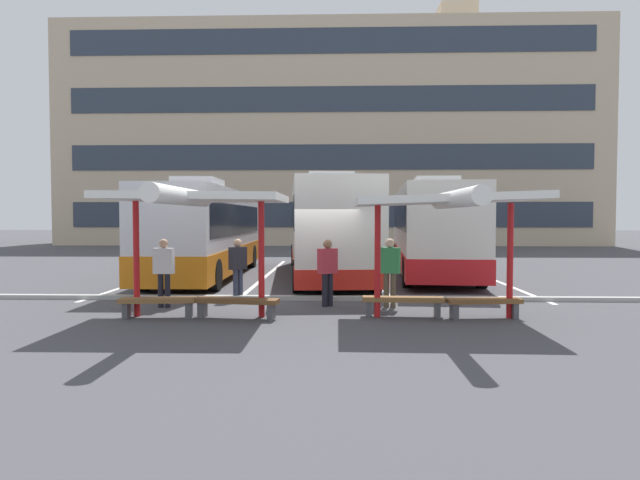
# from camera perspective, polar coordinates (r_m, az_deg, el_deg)

# --- Properties ---
(ground_plane) EXTENTS (160.00, 160.00, 0.00)m
(ground_plane) POSITION_cam_1_polar(r_m,az_deg,el_deg) (15.75, -0.57, -5.97)
(ground_plane) COLOR #47474C
(terminal_building) EXTENTS (44.36, 12.97, 20.78)m
(terminal_building) POSITION_cam_1_polar(r_m,az_deg,el_deg) (50.66, 1.11, 10.01)
(terminal_building) COLOR #C6B293
(terminal_building) RESTS_ON ground
(coach_bus_0) EXTENTS (2.65, 11.43, 3.65)m
(coach_bus_0) POSITION_cam_1_polar(r_m,az_deg,el_deg) (21.57, -11.43, 0.70)
(coach_bus_0) COLOR silver
(coach_bus_0) RESTS_ON ground
(coach_bus_1) EXTENTS (3.71, 12.71, 3.83)m
(coach_bus_1) POSITION_cam_1_polar(r_m,az_deg,el_deg) (21.48, 0.67, 1.16)
(coach_bus_1) COLOR silver
(coach_bus_1) RESTS_ON ground
(coach_bus_2) EXTENTS (3.43, 12.05, 3.74)m
(coach_bus_2) POSITION_cam_1_polar(r_m,az_deg,el_deg) (22.65, 11.31, 0.95)
(coach_bus_2) COLOR silver
(coach_bus_2) RESTS_ON ground
(lane_stripe_0) EXTENTS (0.16, 14.00, 0.01)m
(lane_stripe_0) POSITION_cam_1_polar(r_m,az_deg,el_deg) (22.79, -16.07, -3.47)
(lane_stripe_0) COLOR white
(lane_stripe_0) RESTS_ON ground
(lane_stripe_1) EXTENTS (0.16, 14.00, 0.01)m
(lane_stripe_1) POSITION_cam_1_polar(r_m,az_deg,el_deg) (21.87, -5.46, -3.63)
(lane_stripe_1) COLOR white
(lane_stripe_1) RESTS_ON ground
(lane_stripe_2) EXTENTS (0.16, 14.00, 0.01)m
(lane_stripe_2) POSITION_cam_1_polar(r_m,az_deg,el_deg) (21.75, 5.66, -3.66)
(lane_stripe_2) COLOR white
(lane_stripe_2) RESTS_ON ground
(lane_stripe_3) EXTENTS (0.16, 14.00, 0.01)m
(lane_stripe_3) POSITION_cam_1_polar(r_m,az_deg,el_deg) (22.43, 16.51, -3.56)
(lane_stripe_3) COLOR white
(lane_stripe_3) RESTS_ON ground
(waiting_shelter_0) EXTENTS (3.88, 4.81, 2.88)m
(waiting_shelter_0) POSITION_cam_1_polar(r_m,az_deg,el_deg) (12.74, -12.67, 4.03)
(waiting_shelter_0) COLOR red
(waiting_shelter_0) RESTS_ON ground
(bench_0) EXTENTS (1.73, 0.57, 0.45)m
(bench_0) POSITION_cam_1_polar(r_m,az_deg,el_deg) (13.23, -16.26, -6.20)
(bench_0) COLOR brown
(bench_0) RESTS_ON ground
(bench_1) EXTENTS (1.96, 0.68, 0.45)m
(bench_1) POSITION_cam_1_polar(r_m,az_deg,el_deg) (12.77, -8.54, -6.42)
(bench_1) COLOR brown
(bench_1) RESTS_ON ground
(waiting_shelter_1) EXTENTS (3.99, 4.80, 2.83)m
(waiting_shelter_1) POSITION_cam_1_polar(r_m,az_deg,el_deg) (12.62, 12.81, 3.82)
(waiting_shelter_1) COLOR red
(waiting_shelter_1) RESTS_ON ground
(bench_2) EXTENTS (1.87, 0.55, 0.45)m
(bench_2) POSITION_cam_1_polar(r_m,az_deg,el_deg) (12.98, 8.48, -6.28)
(bench_2) COLOR brown
(bench_2) RESTS_ON ground
(bench_3) EXTENTS (1.70, 0.58, 0.45)m
(bench_3) POSITION_cam_1_polar(r_m,az_deg,el_deg) (13.15, 16.43, -6.26)
(bench_3) COLOR brown
(bench_3) RESTS_ON ground
(platform_kerb) EXTENTS (44.00, 0.24, 0.12)m
(platform_kerb) POSITION_cam_1_polar(r_m,az_deg,el_deg) (15.38, -0.63, -5.95)
(platform_kerb) COLOR #ADADA8
(platform_kerb) RESTS_ON ground
(waiting_passenger_0) EXTENTS (0.51, 0.24, 1.73)m
(waiting_passenger_0) POSITION_cam_1_polar(r_m,az_deg,el_deg) (14.59, -15.69, -2.73)
(waiting_passenger_0) COLOR black
(waiting_passenger_0) RESTS_ON ground
(waiting_passenger_1) EXTENTS (0.49, 0.51, 1.68)m
(waiting_passenger_1) POSITION_cam_1_polar(r_m,az_deg,el_deg) (15.62, -8.40, -2.48)
(waiting_passenger_1) COLOR #33384C
(waiting_passenger_1) RESTS_ON ground
(waiting_passenger_2) EXTENTS (0.53, 0.47, 1.71)m
(waiting_passenger_2) POSITION_cam_1_polar(r_m,az_deg,el_deg) (14.20, 0.77, -2.85)
(waiting_passenger_2) COLOR black
(waiting_passenger_2) RESTS_ON ground
(waiting_passenger_3) EXTENTS (0.55, 0.37, 1.75)m
(waiting_passenger_3) POSITION_cam_1_polar(r_m,az_deg,el_deg) (14.18, 7.15, -2.77)
(waiting_passenger_3) COLOR brown
(waiting_passenger_3) RESTS_ON ground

